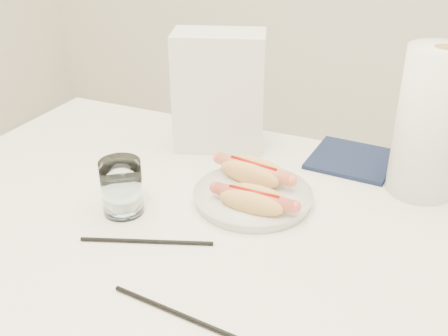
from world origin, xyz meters
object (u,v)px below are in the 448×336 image
at_px(water_glass, 122,187).
at_px(napkin_box, 219,92).
at_px(plate, 253,198).
at_px(table, 210,245).
at_px(hotdog_left, 253,172).
at_px(hotdog_right, 254,200).
at_px(paper_towel_roll, 431,123).

distance_m(water_glass, napkin_box, 0.34).
bearing_deg(plate, table, -121.41).
bearing_deg(hotdog_left, table, -95.00).
xyz_separation_m(hotdog_left, water_glass, (-0.18, -0.17, 0.01)).
bearing_deg(hotdog_right, paper_towel_roll, 42.19).
bearing_deg(napkin_box, table, -88.14).
height_order(water_glass, paper_towel_roll, paper_towel_roll).
xyz_separation_m(table, hotdog_left, (0.03, 0.13, 0.10)).
bearing_deg(hotdog_right, plate, 113.81).
bearing_deg(water_glass, hotdog_left, 42.75).
distance_m(water_glass, paper_towel_roll, 0.57).
bearing_deg(table, plate, 58.59).
relative_size(hotdog_left, paper_towel_roll, 0.58).
xyz_separation_m(table, plate, (0.05, 0.08, 0.07)).
bearing_deg(water_glass, table, 16.37).
bearing_deg(paper_towel_roll, water_glass, -147.97).
relative_size(water_glass, paper_towel_roll, 0.36).
relative_size(plate, napkin_box, 0.83).
bearing_deg(hotdog_right, table, -154.16).
bearing_deg(paper_towel_roll, plate, -148.22).
bearing_deg(water_glass, paper_towel_roll, 32.03).
xyz_separation_m(table, napkin_box, (-0.11, 0.28, 0.19)).
bearing_deg(napkin_box, hotdog_left, -66.46).
distance_m(plate, hotdog_right, 0.06).
bearing_deg(water_glass, plate, 32.36).
distance_m(table, napkin_box, 0.35).
relative_size(hotdog_left, water_glass, 1.60).
distance_m(hotdog_left, water_glass, 0.25).
height_order(plate, water_glass, water_glass).
relative_size(water_glass, napkin_box, 0.39).
height_order(hotdog_left, paper_towel_roll, paper_towel_roll).
bearing_deg(napkin_box, water_glass, -116.59).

